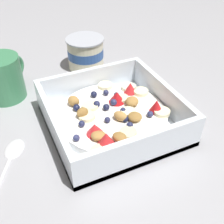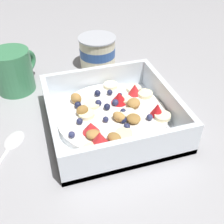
{
  "view_description": "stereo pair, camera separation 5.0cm",
  "coord_description": "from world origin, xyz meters",
  "px_view_note": "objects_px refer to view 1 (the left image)",
  "views": [
    {
      "loc": [
        -0.15,
        -0.36,
        0.34
      ],
      "look_at": [
        0.02,
        -0.01,
        0.03
      ],
      "focal_mm": 44.6,
      "sensor_mm": 36.0,
      "label": 1
    },
    {
      "loc": [
        -0.1,
        -0.38,
        0.34
      ],
      "look_at": [
        0.02,
        -0.01,
        0.03
      ],
      "focal_mm": 44.6,
      "sensor_mm": 36.0,
      "label": 2
    }
  ],
  "objects_px": {
    "fruit_bowl": "(112,116)",
    "spoon": "(9,159)",
    "yogurt_cup": "(86,53)",
    "coffee_mug": "(3,78)"
  },
  "relations": [
    {
      "from": "fruit_bowl",
      "to": "spoon",
      "type": "relative_size",
      "value": 1.37
    },
    {
      "from": "spoon",
      "to": "fruit_bowl",
      "type": "bearing_deg",
      "value": 3.14
    },
    {
      "from": "fruit_bowl",
      "to": "yogurt_cup",
      "type": "relative_size",
      "value": 2.49
    },
    {
      "from": "fruit_bowl",
      "to": "coffee_mug",
      "type": "xyz_separation_m",
      "value": [
        -0.16,
        0.18,
        0.02
      ]
    },
    {
      "from": "spoon",
      "to": "coffee_mug",
      "type": "distance_m",
      "value": 0.19
    },
    {
      "from": "coffee_mug",
      "to": "spoon",
      "type": "bearing_deg",
      "value": -98.15
    },
    {
      "from": "yogurt_cup",
      "to": "coffee_mug",
      "type": "relative_size",
      "value": 0.96
    },
    {
      "from": "fruit_bowl",
      "to": "yogurt_cup",
      "type": "xyz_separation_m",
      "value": [
        0.03,
        0.22,
        0.02
      ]
    },
    {
      "from": "yogurt_cup",
      "to": "spoon",
      "type": "bearing_deg",
      "value": -133.4
    },
    {
      "from": "coffee_mug",
      "to": "yogurt_cup",
      "type": "bearing_deg",
      "value": 13.28
    }
  ]
}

